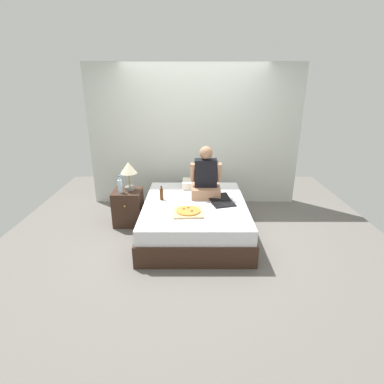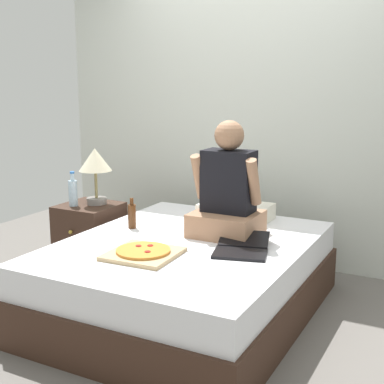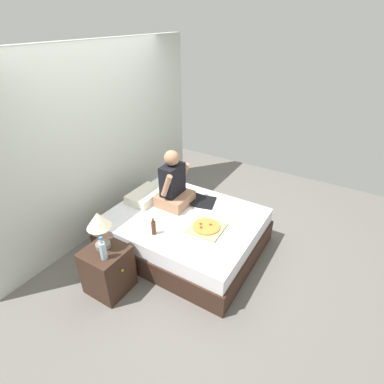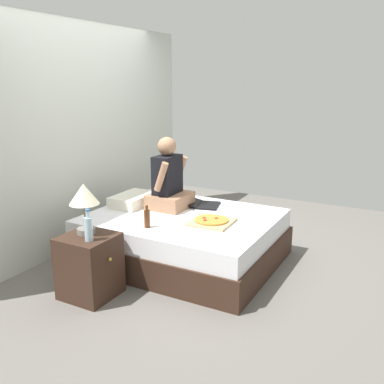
% 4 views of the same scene
% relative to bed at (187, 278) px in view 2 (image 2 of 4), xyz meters
% --- Properties ---
extents(ground_plane, '(5.78, 5.78, 0.00)m').
position_rel_bed_xyz_m(ground_plane, '(0.00, 0.00, -0.25)').
color(ground_plane, '#66605B').
extents(wall_back, '(3.78, 0.12, 2.50)m').
position_rel_bed_xyz_m(wall_back, '(0.00, 1.32, 1.00)').
color(wall_back, silver).
rests_on(wall_back, ground).
extents(bed, '(1.54, 1.92, 0.50)m').
position_rel_bed_xyz_m(bed, '(0.00, 0.00, 0.00)').
color(bed, '#382319').
rests_on(bed, ground).
extents(nightstand_left, '(0.44, 0.47, 0.56)m').
position_rel_bed_xyz_m(nightstand_left, '(-1.07, 0.34, 0.03)').
color(nightstand_left, '#382319').
rests_on(nightstand_left, ground).
extents(lamp_on_left_nightstand, '(0.26, 0.26, 0.45)m').
position_rel_bed_xyz_m(lamp_on_left_nightstand, '(-1.03, 0.39, 0.64)').
color(lamp_on_left_nightstand, gray).
rests_on(lamp_on_left_nightstand, nightstand_left).
extents(water_bottle, '(0.07, 0.07, 0.28)m').
position_rel_bed_xyz_m(water_bottle, '(-1.15, 0.25, 0.43)').
color(water_bottle, silver).
rests_on(water_bottle, nightstand_left).
extents(pillow, '(0.52, 0.34, 0.12)m').
position_rel_bed_xyz_m(pillow, '(0.06, 0.68, 0.31)').
color(pillow, silver).
rests_on(pillow, bed).
extents(person_seated, '(0.47, 0.40, 0.78)m').
position_rel_bed_xyz_m(person_seated, '(0.17, 0.28, 0.54)').
color(person_seated, '#A37556').
rests_on(person_seated, bed).
extents(laptop, '(0.41, 0.48, 0.07)m').
position_rel_bed_xyz_m(laptop, '(0.40, -0.03, 0.27)').
color(laptop, black).
rests_on(laptop, bed).
extents(pizza_box, '(0.42, 0.42, 0.05)m').
position_rel_bed_xyz_m(pizza_box, '(-0.09, -0.38, 0.27)').
color(pizza_box, tan).
rests_on(pizza_box, bed).
extents(beer_bottle_on_bed, '(0.06, 0.06, 0.22)m').
position_rel_bed_xyz_m(beer_bottle_on_bed, '(-0.50, 0.11, 0.35)').
color(beer_bottle_on_bed, '#4C2811').
rests_on(beer_bottle_on_bed, bed).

